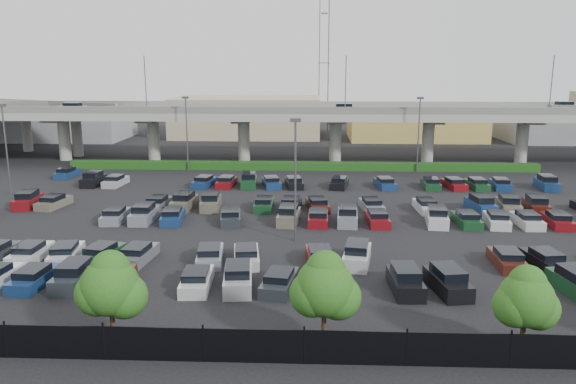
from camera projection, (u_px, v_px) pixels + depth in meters
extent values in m
plane|color=black|center=(297.00, 216.00, 55.13)|extent=(280.00, 280.00, 0.00)
cube|color=gray|center=(303.00, 114.00, 84.72)|extent=(150.00, 13.00, 1.10)
cube|color=#60605B|center=(302.00, 110.00, 78.40)|extent=(150.00, 0.50, 1.00)
cube|color=#60605B|center=(303.00, 104.00, 90.58)|extent=(150.00, 0.50, 1.00)
cylinder|color=gray|center=(64.00, 139.00, 87.04)|extent=(1.80, 1.80, 6.70)
cube|color=#60605B|center=(63.00, 118.00, 86.35)|extent=(2.60, 9.75, 0.50)
cylinder|color=gray|center=(154.00, 139.00, 86.49)|extent=(1.80, 1.80, 6.70)
cube|color=#60605B|center=(152.00, 119.00, 85.79)|extent=(2.60, 9.75, 0.50)
cylinder|color=gray|center=(244.00, 140.00, 85.94)|extent=(1.80, 1.80, 6.70)
cube|color=#60605B|center=(244.00, 119.00, 85.24)|extent=(2.60, 9.75, 0.50)
cylinder|color=gray|center=(335.00, 140.00, 85.38)|extent=(1.80, 1.80, 6.70)
cube|color=#60605B|center=(336.00, 119.00, 84.69)|extent=(2.60, 9.75, 0.50)
cylinder|color=gray|center=(428.00, 141.00, 84.83)|extent=(1.80, 1.80, 6.70)
cube|color=#60605B|center=(429.00, 120.00, 84.14)|extent=(2.60, 9.75, 0.50)
cylinder|color=gray|center=(522.00, 141.00, 84.28)|extent=(1.80, 1.80, 6.70)
cube|color=#60605B|center=(524.00, 120.00, 83.59)|extent=(2.60, 9.75, 0.50)
cube|color=navy|center=(73.00, 109.00, 82.93)|extent=(4.40, 1.82, 0.82)
cube|color=black|center=(72.00, 104.00, 82.79)|extent=(2.30, 1.60, 0.50)
cube|color=maroon|center=(344.00, 109.00, 81.35)|extent=(4.40, 1.82, 0.82)
cube|color=black|center=(344.00, 105.00, 81.21)|extent=(2.30, 1.60, 0.50)
cube|color=#5A5E63|center=(564.00, 107.00, 85.86)|extent=(4.40, 1.82, 0.82)
cube|color=black|center=(564.00, 103.00, 85.72)|extent=(2.30, 1.60, 0.50)
cylinder|color=#494A4E|center=(146.00, 85.00, 78.64)|extent=(0.14, 0.14, 8.00)
cylinder|color=#494A4E|center=(346.00, 85.00, 77.54)|extent=(0.14, 0.14, 8.00)
cylinder|color=#494A4E|center=(551.00, 85.00, 76.43)|extent=(0.14, 0.14, 8.00)
cube|color=gray|center=(5.00, 108.00, 97.49)|extent=(50.93, 30.13, 1.10)
cube|color=#60605B|center=(4.00, 102.00, 97.26)|extent=(47.34, 22.43, 1.00)
cylinder|color=gray|center=(27.00, 132.00, 96.12)|extent=(1.60, 1.60, 6.70)
cylinder|color=gray|center=(77.00, 136.00, 90.74)|extent=(1.60, 1.60, 6.70)
cube|color=#1A4012|center=(302.00, 166.00, 79.38)|extent=(66.00, 1.60, 1.10)
cube|color=black|center=(284.00, 347.00, 27.64)|extent=(70.00, 0.06, 1.80)
cylinder|color=black|center=(6.00, 339.00, 28.17)|extent=(0.10, 0.10, 2.00)
cylinder|color=black|center=(104.00, 341.00, 27.98)|extent=(0.10, 0.10, 2.00)
cylinder|color=black|center=(203.00, 343.00, 27.78)|extent=(0.10, 0.10, 2.00)
cylinder|color=black|center=(304.00, 345.00, 27.58)|extent=(0.10, 0.10, 2.00)
cylinder|color=black|center=(406.00, 347.00, 27.39)|extent=(0.10, 0.10, 2.00)
cylinder|color=black|center=(510.00, 349.00, 27.19)|extent=(0.10, 0.10, 2.00)
cylinder|color=#332316|center=(113.00, 330.00, 29.27)|extent=(0.26, 0.26, 1.96)
sphere|color=#1E4F15|center=(110.00, 287.00, 28.75)|extent=(3.04, 3.04, 3.04)
sphere|color=#1E4F15|center=(125.00, 296.00, 28.94)|extent=(2.39, 2.39, 2.39)
sphere|color=#1E4F15|center=(98.00, 293.00, 28.76)|extent=(2.39, 2.39, 2.39)
sphere|color=#1E4F15|center=(110.00, 270.00, 28.67)|extent=(2.06, 2.06, 2.06)
cylinder|color=#332316|center=(324.00, 331.00, 29.12)|extent=(0.26, 0.26, 1.97)
sphere|color=#1E4F15|center=(324.00, 287.00, 28.59)|extent=(3.07, 3.07, 3.07)
sphere|color=#1E4F15|center=(338.00, 297.00, 28.78)|extent=(2.41, 2.41, 2.41)
sphere|color=#1E4F15|center=(313.00, 294.00, 28.61)|extent=(2.41, 2.41, 2.41)
sphere|color=#1E4F15|center=(325.00, 270.00, 28.51)|extent=(2.08, 2.08, 2.08)
cylinder|color=#332316|center=(522.00, 340.00, 28.33)|extent=(0.26, 0.26, 1.80)
sphere|color=#1E4F15|center=(526.00, 299.00, 27.84)|extent=(2.79, 2.79, 2.79)
sphere|color=#1E4F15|center=(538.00, 308.00, 28.02)|extent=(2.19, 2.19, 2.19)
sphere|color=#1E4F15|center=(515.00, 306.00, 27.85)|extent=(2.19, 2.19, 2.19)
sphere|color=#1E4F15|center=(527.00, 284.00, 27.78)|extent=(1.89, 1.89, 1.89)
cube|color=navy|center=(35.00, 279.00, 37.69)|extent=(2.07, 4.50, 0.82)
cube|color=black|center=(32.00, 271.00, 37.36)|extent=(1.73, 2.39, 0.50)
cube|color=#282F35|center=(75.00, 278.00, 37.56)|extent=(1.84, 4.41, 1.05)
cube|color=black|center=(74.00, 267.00, 37.38)|extent=(1.61, 2.61, 0.65)
cube|color=#471C13|center=(115.00, 280.00, 37.47)|extent=(1.97, 4.46, 0.82)
cube|color=black|center=(114.00, 273.00, 37.14)|extent=(1.68, 2.35, 0.50)
cube|color=silver|center=(197.00, 282.00, 37.26)|extent=(2.05, 4.49, 0.82)
cube|color=black|center=(196.00, 274.00, 36.92)|extent=(1.72, 2.38, 0.50)
cube|color=#ABAAAF|center=(238.00, 281.00, 37.12)|extent=(2.26, 4.56, 1.05)
cube|color=black|center=(238.00, 269.00, 36.94)|extent=(1.86, 2.75, 0.65)
cube|color=#282F35|center=(279.00, 283.00, 37.04)|extent=(2.53, 4.64, 0.82)
cube|color=black|center=(279.00, 275.00, 36.71)|extent=(1.96, 2.53, 0.50)
cube|color=navy|center=(321.00, 284.00, 36.93)|extent=(2.73, 4.69, 0.82)
cube|color=black|center=(321.00, 276.00, 36.60)|extent=(2.06, 2.59, 0.50)
cube|color=black|center=(405.00, 283.00, 36.69)|extent=(1.99, 4.47, 1.05)
cube|color=black|center=(406.00, 271.00, 36.51)|extent=(1.70, 2.66, 0.65)
cube|color=black|center=(448.00, 284.00, 36.58)|extent=(2.51, 4.64, 1.05)
cube|color=black|center=(448.00, 272.00, 36.40)|extent=(2.00, 2.83, 0.65)
cube|color=#184424|center=(576.00, 286.00, 36.26)|extent=(2.49, 4.63, 1.05)
cube|color=silver|center=(31.00, 254.00, 42.67)|extent=(1.87, 4.42, 0.82)
cube|color=black|center=(29.00, 247.00, 42.34)|extent=(1.63, 2.32, 0.50)
cube|color=silver|center=(66.00, 255.00, 42.56)|extent=(2.46, 4.62, 0.82)
cube|color=black|center=(64.00, 248.00, 42.23)|extent=(1.93, 2.52, 0.50)
cube|color=#184424|center=(102.00, 255.00, 42.46)|extent=(2.63, 4.67, 0.82)
cube|color=black|center=(100.00, 248.00, 42.13)|extent=(2.01, 2.57, 0.50)
cube|color=#5A5E63|center=(138.00, 256.00, 42.35)|extent=(2.27, 4.57, 0.82)
cube|color=black|center=(137.00, 249.00, 42.01)|extent=(1.83, 2.45, 0.50)
cube|color=gray|center=(210.00, 257.00, 42.13)|extent=(2.28, 4.57, 0.82)
cube|color=black|center=(209.00, 250.00, 41.80)|extent=(1.84, 2.46, 0.50)
cube|color=silver|center=(246.00, 257.00, 42.02)|extent=(2.37, 4.60, 0.82)
cube|color=black|center=(246.00, 250.00, 41.69)|extent=(1.88, 2.49, 0.50)
cube|color=maroon|center=(320.00, 258.00, 41.81)|extent=(2.24, 4.56, 0.82)
cube|color=black|center=(320.00, 251.00, 41.47)|extent=(1.82, 2.44, 0.50)
cube|color=silver|center=(357.00, 257.00, 41.67)|extent=(2.53, 4.64, 1.05)
cube|color=black|center=(357.00, 247.00, 41.49)|extent=(2.01, 2.83, 0.65)
cube|color=#471C13|center=(507.00, 261.00, 41.26)|extent=(1.93, 4.45, 0.82)
cube|color=black|center=(508.00, 253.00, 40.93)|extent=(1.66, 2.34, 0.50)
cube|color=black|center=(545.00, 261.00, 41.15)|extent=(2.47, 4.63, 0.82)
cube|color=black|center=(547.00, 254.00, 40.82)|extent=(1.93, 2.52, 0.50)
cube|color=gray|center=(116.00, 217.00, 53.29)|extent=(2.01, 4.47, 0.82)
cube|color=black|center=(114.00, 211.00, 52.95)|extent=(1.70, 2.37, 0.50)
cube|color=gray|center=(144.00, 216.00, 53.15)|extent=(1.83, 4.41, 1.05)
cube|color=black|center=(144.00, 207.00, 52.97)|extent=(1.61, 2.61, 0.65)
cube|color=navy|center=(173.00, 217.00, 53.07)|extent=(2.23, 4.55, 0.82)
cube|color=black|center=(172.00, 211.00, 52.74)|extent=(1.81, 2.44, 0.50)
cube|color=#282F35|center=(231.00, 218.00, 52.85)|extent=(2.40, 4.61, 0.82)
cube|color=black|center=(230.00, 212.00, 52.52)|extent=(1.90, 2.50, 0.50)
cube|color=#696352|center=(289.00, 217.00, 52.61)|extent=(2.19, 4.54, 1.05)
cube|color=black|center=(289.00, 209.00, 52.43)|extent=(1.82, 2.73, 0.65)
cube|color=maroon|center=(318.00, 219.00, 52.53)|extent=(1.94, 4.45, 0.82)
cube|color=black|center=(318.00, 213.00, 52.19)|extent=(1.66, 2.34, 0.50)
cube|color=gray|center=(348.00, 218.00, 52.39)|extent=(2.11, 4.51, 1.05)
cube|color=black|center=(348.00, 209.00, 52.21)|extent=(1.77, 2.70, 0.65)
cube|color=maroon|center=(377.00, 219.00, 52.31)|extent=(2.04, 4.49, 0.82)
cube|color=black|center=(378.00, 214.00, 51.98)|extent=(1.72, 2.38, 0.50)
cube|color=silver|center=(437.00, 219.00, 52.07)|extent=(2.33, 4.59, 1.05)
cube|color=black|center=(437.00, 210.00, 51.89)|extent=(1.90, 2.77, 0.65)
cube|color=#184424|center=(466.00, 220.00, 51.98)|extent=(1.98, 4.46, 0.82)
cube|color=black|center=(468.00, 214.00, 51.65)|extent=(1.68, 2.36, 0.50)
cube|color=silver|center=(496.00, 221.00, 51.88)|extent=(2.33, 4.59, 0.82)
cube|color=black|center=(498.00, 215.00, 51.54)|extent=(1.87, 2.47, 0.50)
cube|color=silver|center=(527.00, 221.00, 51.77)|extent=(1.90, 4.43, 0.82)
cube|color=black|center=(528.00, 215.00, 51.43)|extent=(1.65, 2.33, 0.50)
cube|color=maroon|center=(557.00, 221.00, 51.66)|extent=(2.08, 4.50, 0.82)
cube|color=black|center=(559.00, 215.00, 51.32)|extent=(1.73, 2.39, 0.50)
cube|color=maroon|center=(28.00, 202.00, 58.57)|extent=(2.29, 4.57, 1.05)
cube|color=black|center=(27.00, 194.00, 58.39)|extent=(1.88, 2.76, 0.65)
cube|color=#696352|center=(54.00, 203.00, 58.48)|extent=(2.43, 4.62, 0.82)
cube|color=black|center=(52.00, 198.00, 58.15)|extent=(1.92, 2.51, 0.50)
cube|color=#5A5E63|center=(158.00, 204.00, 58.05)|extent=(2.15, 4.52, 0.82)
cube|color=black|center=(157.00, 199.00, 57.72)|extent=(1.77, 2.41, 0.50)
cube|color=#696352|center=(184.00, 203.00, 57.92)|extent=(2.22, 4.55, 1.05)
cube|color=black|center=(184.00, 196.00, 57.74)|extent=(1.84, 2.74, 0.65)
cube|color=#696352|center=(211.00, 204.00, 57.81)|extent=(2.10, 4.51, 1.05)
cube|color=black|center=(211.00, 196.00, 57.63)|extent=(1.77, 2.70, 0.65)
cube|color=#184424|center=(264.00, 205.00, 57.62)|extent=(1.84, 4.41, 0.82)
cube|color=black|center=(264.00, 200.00, 57.28)|extent=(1.61, 2.31, 0.50)
cube|color=black|center=(291.00, 206.00, 57.51)|extent=(2.27, 4.57, 0.82)
cube|color=black|center=(291.00, 200.00, 57.17)|extent=(1.83, 2.45, 0.50)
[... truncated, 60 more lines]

